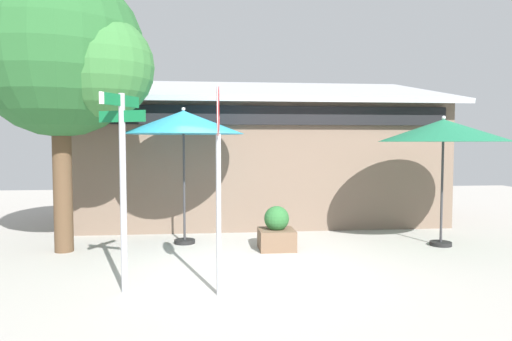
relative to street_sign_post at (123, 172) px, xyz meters
The scene contains 8 objects.
ground_plane 2.74m from the street_sign_post, 26.65° to the left, with size 28.00×28.00×0.10m, color #ADA8A0.
cafe_building 6.81m from the street_sign_post, 66.96° to the left, with size 9.66×4.85×4.12m.
street_sign_post is the anchor object (origin of this frame).
stop_sign 1.40m from the street_sign_post, 11.55° to the right, with size 0.07×0.73×2.92m.
patio_umbrella_teal_left 3.31m from the street_sign_post, 77.54° to the left, with size 2.55×2.55×2.87m.
patio_umbrella_forest_green_center 6.48m from the street_sign_post, 21.52° to the left, with size 2.62×2.62×2.68m.
shade_tree 3.61m from the street_sign_post, 119.89° to the left, with size 3.45×3.22×5.47m.
sidewalk_planter 3.75m from the street_sign_post, 43.07° to the left, with size 0.71×0.71×0.87m.
Camera 1 is at (-0.67, -7.55, 2.13)m, focal length 32.23 mm.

